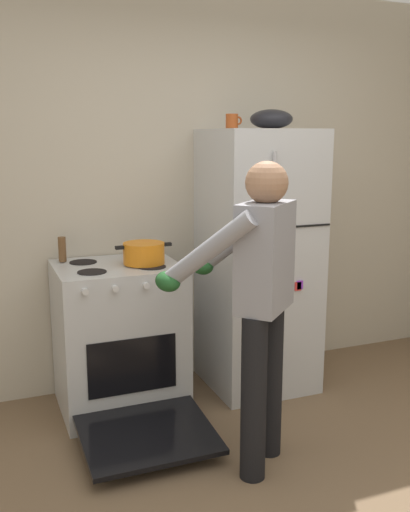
{
  "coord_description": "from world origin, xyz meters",
  "views": [
    {
      "loc": [
        -1.34,
        -1.88,
        1.72
      ],
      "look_at": [
        -0.06,
        1.32,
        1.0
      ],
      "focal_mm": 40.64,
      "sensor_mm": 36.0,
      "label": 1
    }
  ],
  "objects_px": {
    "refrigerator": "(258,261)",
    "stove_range": "(120,339)",
    "mixing_bowl": "(271,119)",
    "red_pot": "(144,253)",
    "coffee_mug": "(232,121)",
    "pepper_mill": "(62,249)",
    "person_cook": "(257,289)"
  },
  "relations": [
    {
      "from": "refrigerator",
      "to": "coffee_mug",
      "type": "bearing_deg",
      "value": 164.17
    },
    {
      "from": "stove_range",
      "to": "mixing_bowl",
      "type": "bearing_deg",
      "value": 0.99
    },
    {
      "from": "stove_range",
      "to": "person_cook",
      "type": "height_order",
      "value": "person_cook"
    },
    {
      "from": "stove_range",
      "to": "red_pot",
      "type": "height_order",
      "value": "red_pot"
    },
    {
      "from": "stove_range",
      "to": "coffee_mug",
      "type": "relative_size",
      "value": 11.04
    },
    {
      "from": "refrigerator",
      "to": "mixing_bowl",
      "type": "height_order",
      "value": "mixing_bowl"
    },
    {
      "from": "refrigerator",
      "to": "stove_range",
      "type": "height_order",
      "value": "refrigerator"
    },
    {
      "from": "stove_range",
      "to": "pepper_mill",
      "type": "distance_m",
      "value": 0.67
    },
    {
      "from": "refrigerator",
      "to": "mixing_bowl",
      "type": "xyz_separation_m",
      "value": [
        0.08,
        0.0,
        0.94
      ]
    },
    {
      "from": "person_cook",
      "to": "pepper_mill",
      "type": "relative_size",
      "value": 10.26
    },
    {
      "from": "stove_range",
      "to": "mixing_bowl",
      "type": "xyz_separation_m",
      "value": [
        1.05,
        0.02,
        1.37
      ]
    },
    {
      "from": "red_pot",
      "to": "mixing_bowl",
      "type": "distance_m",
      "value": 1.21
    },
    {
      "from": "stove_range",
      "to": "red_pot",
      "type": "bearing_deg",
      "value": -11.27
    },
    {
      "from": "refrigerator",
      "to": "mixing_bowl",
      "type": "distance_m",
      "value": 0.95
    },
    {
      "from": "refrigerator",
      "to": "stove_range",
      "type": "bearing_deg",
      "value": -178.95
    },
    {
      "from": "refrigerator",
      "to": "coffee_mug",
      "type": "xyz_separation_m",
      "value": [
        -0.18,
        0.05,
        0.93
      ]
    },
    {
      "from": "red_pot",
      "to": "coffee_mug",
      "type": "height_order",
      "value": "coffee_mug"
    },
    {
      "from": "person_cook",
      "to": "coffee_mug",
      "type": "xyz_separation_m",
      "value": [
        0.3,
        0.98,
        0.85
      ]
    },
    {
      "from": "coffee_mug",
      "to": "stove_range",
      "type": "bearing_deg",
      "value": -175.11
    },
    {
      "from": "stove_range",
      "to": "red_pot",
      "type": "xyz_separation_m",
      "value": [
        0.16,
        -0.03,
        0.55
      ]
    },
    {
      "from": "coffee_mug",
      "to": "mixing_bowl",
      "type": "xyz_separation_m",
      "value": [
        0.26,
        -0.05,
        0.02
      ]
    },
    {
      "from": "refrigerator",
      "to": "person_cook",
      "type": "height_order",
      "value": "refrigerator"
    },
    {
      "from": "refrigerator",
      "to": "pepper_mill",
      "type": "bearing_deg",
      "value": 171.07
    },
    {
      "from": "refrigerator",
      "to": "stove_range",
      "type": "xyz_separation_m",
      "value": [
        -0.97,
        -0.02,
        -0.42
      ]
    },
    {
      "from": "refrigerator",
      "to": "red_pot",
      "type": "height_order",
      "value": "refrigerator"
    },
    {
      "from": "stove_range",
      "to": "coffee_mug",
      "type": "height_order",
      "value": "coffee_mug"
    },
    {
      "from": "stove_range",
      "to": "red_pot",
      "type": "relative_size",
      "value": 3.48
    },
    {
      "from": "coffee_mug",
      "to": "pepper_mill",
      "type": "height_order",
      "value": "coffee_mug"
    },
    {
      "from": "refrigerator",
      "to": "pepper_mill",
      "type": "distance_m",
      "value": 1.3
    },
    {
      "from": "person_cook",
      "to": "mixing_bowl",
      "type": "relative_size",
      "value": 5.73
    },
    {
      "from": "refrigerator",
      "to": "red_pot",
      "type": "bearing_deg",
      "value": -176.51
    },
    {
      "from": "stove_range",
      "to": "person_cook",
      "type": "relative_size",
      "value": 0.77
    }
  ]
}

